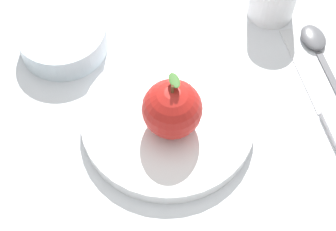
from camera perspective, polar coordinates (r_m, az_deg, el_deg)
ground_plane at (r=0.64m, az=3.81°, el=-0.14°), size 2.40×2.40×0.00m
dinner_plate at (r=0.63m, az=0.00°, el=-0.40°), size 0.22×0.22×0.02m
apple at (r=0.58m, az=0.48°, el=0.76°), size 0.07×0.07×0.08m
side_bowl at (r=0.71m, az=-12.15°, el=8.95°), size 0.12×0.12×0.04m
knife at (r=0.68m, az=17.24°, el=1.40°), size 0.21×0.11×0.01m
spoon at (r=0.73m, az=17.03°, el=7.44°), size 0.17×0.09×0.01m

